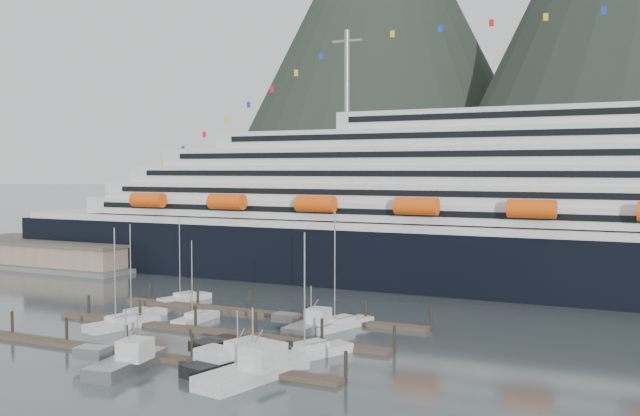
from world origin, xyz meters
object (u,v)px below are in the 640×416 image
at_px(sailboat_e, 185,298).
at_px(trawler_b, 125,362).
at_px(sailboat_a, 122,325).
at_px(sailboat_h, 312,353).
at_px(cruise_ship, 568,220).
at_px(trawler_e, 310,325).
at_px(sailboat_b, 136,316).
at_px(sailboat_c, 196,319).
at_px(trawler_c, 237,359).
at_px(sailboat_g, 340,325).
at_px(trawler_d, 252,370).
at_px(warehouse, 54,255).

relative_size(sailboat_e, trawler_b, 1.22).
xyz_separation_m(sailboat_a, sailboat_h, (28.53, -2.23, 0.00)).
relative_size(cruise_ship, sailboat_a, 15.55).
bearing_deg(cruise_ship, sailboat_e, -145.90).
distance_m(cruise_ship, trawler_b, 78.10).
relative_size(trawler_b, trawler_e, 1.12).
distance_m(sailboat_b, sailboat_c, 8.78).
distance_m(trawler_c, trawler_e, 18.56).
relative_size(cruise_ship, sailboat_b, 15.70).
bearing_deg(sailboat_a, trawler_b, -122.50).
height_order(trawler_c, trawler_e, trawler_c).
height_order(sailboat_g, trawler_d, sailboat_g).
relative_size(sailboat_h, trawler_e, 1.44).
xyz_separation_m(sailboat_a, trawler_b, (14.05, -15.53, 0.45)).
bearing_deg(sailboat_h, trawler_c, 170.15).
height_order(sailboat_h, trawler_d, sailboat_h).
bearing_deg(trawler_d, sailboat_h, 3.65).
xyz_separation_m(cruise_ship, sailboat_a, (-46.91, -54.43, -11.60)).
bearing_deg(warehouse, sailboat_a, -36.97).
distance_m(sailboat_g, sailboat_h, 15.00).
bearing_deg(warehouse, trawler_e, -22.68).
distance_m(trawler_d, trawler_e, 22.23).
relative_size(sailboat_b, trawler_c, 1.02).
height_order(cruise_ship, sailboat_c, cruise_ship).
bearing_deg(trawler_d, sailboat_e, 55.02).
bearing_deg(sailboat_g, sailboat_e, 94.57).
bearing_deg(sailboat_b, cruise_ship, -34.41).
bearing_deg(trawler_d, sailboat_c, 56.70).
relative_size(sailboat_c, trawler_c, 0.87).
xyz_separation_m(warehouse, trawler_e, (77.66, -32.46, -1.41)).
distance_m(sailboat_c, trawler_e, 16.42).
height_order(warehouse, trawler_e, trawler_e).
distance_m(sailboat_g, trawler_c, 21.94).
bearing_deg(sailboat_a, sailboat_h, -79.11).
relative_size(cruise_ship, trawler_d, 15.52).
bearing_deg(sailboat_g, cruise_ship, -9.42).
bearing_deg(sailboat_b, trawler_e, -71.19).
height_order(sailboat_e, sailboat_h, sailboat_h).
relative_size(sailboat_b, sailboat_e, 1.00).
bearing_deg(sailboat_c, trawler_b, -163.76).
distance_m(sailboat_c, sailboat_g, 19.59).
relative_size(sailboat_a, sailboat_e, 1.01).
height_order(sailboat_a, sailboat_e, sailboat_e).
xyz_separation_m(sailboat_h, trawler_c, (-4.97, -7.26, 0.41)).
distance_m(warehouse, sailboat_e, 55.04).
bearing_deg(trawler_c, trawler_e, 18.17).
xyz_separation_m(sailboat_a, trawler_d, (27.35, -12.67, 0.53)).
bearing_deg(trawler_b, sailboat_g, -30.23).
relative_size(cruise_ship, sailboat_g, 13.50).
relative_size(sailboat_e, sailboat_g, 0.86).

